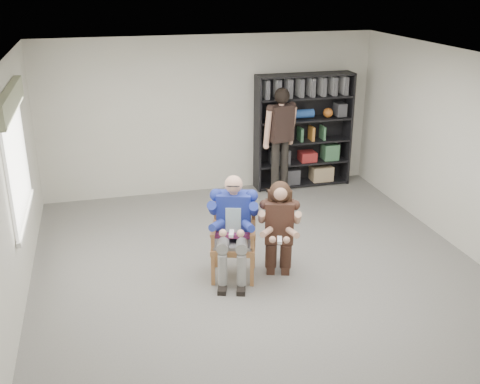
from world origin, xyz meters
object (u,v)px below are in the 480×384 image
object	(u,v)px
armchair	(234,239)
bookshelf	(303,131)
standing_man	(280,143)
seated_man	(234,228)
kneeling_woman	(279,231)

from	to	relation	value
armchair	bookshelf	size ratio (longest dim) A/B	0.52
armchair	standing_man	world-z (taller)	standing_man
bookshelf	standing_man	bearing A→B (deg)	-148.94
seated_man	armchair	bearing A→B (deg)	-72.42
seated_man	kneeling_woman	size ratio (longest dim) A/B	1.09
armchair	kneeling_woman	xyz separation A→B (m)	(0.58, -0.12, 0.10)
armchair	bookshelf	bearing A→B (deg)	73.17
armchair	standing_man	distance (m)	3.13
seated_man	kneeling_woman	world-z (taller)	seated_man
kneeling_woman	armchair	bearing A→B (deg)	-174.11
bookshelf	armchair	bearing A→B (deg)	-124.40
standing_man	kneeling_woman	bearing A→B (deg)	-125.62
armchair	bookshelf	world-z (taller)	bookshelf
armchair	kneeling_woman	size ratio (longest dim) A/B	0.84
seated_man	bookshelf	distance (m)	3.69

